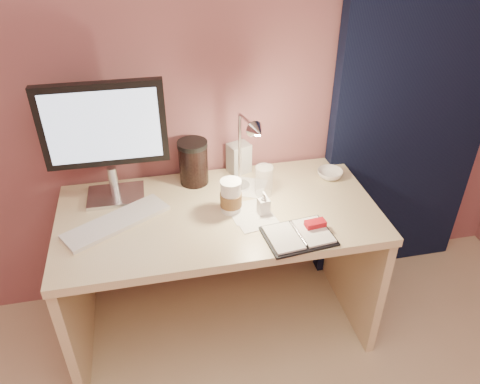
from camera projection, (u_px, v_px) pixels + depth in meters
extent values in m
plane|color=#925556|center=(202.00, 68.00, 2.07)|extent=(3.50, 0.00, 3.50)
cube|color=black|center=(418.00, 87.00, 2.28)|extent=(0.85, 0.08, 2.20)
cube|color=beige|center=(219.00, 214.00, 2.07)|extent=(1.40, 0.70, 0.04)
cube|color=beige|center=(75.00, 296.00, 2.15)|extent=(0.04, 0.66, 0.69)
cube|color=beige|center=(352.00, 255.00, 2.39)|extent=(0.04, 0.66, 0.69)
cube|color=beige|center=(210.00, 225.00, 2.51)|extent=(1.32, 0.03, 0.55)
cube|color=silver|center=(116.00, 195.00, 2.14)|extent=(0.26, 0.19, 0.02)
cylinder|color=silver|center=(114.00, 181.00, 2.10)|extent=(0.04, 0.04, 0.14)
cube|color=black|center=(103.00, 124.00, 1.94)|extent=(0.52, 0.05, 0.37)
cube|color=#B6D3F8|center=(103.00, 128.00, 1.91)|extent=(0.46, 0.01, 0.31)
cube|color=white|center=(117.00, 222.00, 1.97)|extent=(0.46, 0.34, 0.02)
cube|color=black|center=(298.00, 236.00, 1.90)|extent=(0.29, 0.23, 0.01)
cube|color=white|center=(283.00, 238.00, 1.88)|extent=(0.14, 0.19, 0.01)
cube|color=white|center=(313.00, 231.00, 1.91)|extent=(0.14, 0.19, 0.01)
cube|color=#B20F26|center=(315.00, 224.00, 1.93)|extent=(0.09, 0.05, 0.02)
cube|color=white|center=(255.00, 218.00, 2.01)|extent=(0.20, 0.20, 0.00)
cube|color=white|center=(248.00, 212.00, 2.05)|extent=(0.18, 0.18, 0.00)
cube|color=white|center=(247.00, 187.00, 2.21)|extent=(0.22, 0.22, 0.00)
cylinder|color=white|center=(231.00, 197.00, 2.02)|extent=(0.09, 0.09, 0.14)
cylinder|color=brown|center=(231.00, 199.00, 2.02)|extent=(0.10, 0.10, 0.06)
cylinder|color=white|center=(231.00, 182.00, 1.98)|extent=(0.09, 0.09, 0.01)
cylinder|color=white|center=(264.00, 181.00, 2.13)|extent=(0.08, 0.08, 0.14)
imported|color=silver|center=(330.00, 174.00, 2.28)|extent=(0.15, 0.15, 0.04)
imported|color=white|center=(264.00, 203.00, 2.01)|extent=(0.05, 0.06, 0.11)
cylinder|color=black|center=(194.00, 164.00, 2.20)|extent=(0.14, 0.14, 0.19)
cube|color=silver|center=(239.00, 158.00, 2.29)|extent=(0.12, 0.11, 0.15)
cylinder|color=silver|center=(240.00, 186.00, 2.21)|extent=(0.09, 0.09, 0.02)
cylinder|color=silver|center=(240.00, 152.00, 2.11)|extent=(0.01, 0.01, 0.35)
cone|color=silver|center=(239.00, 134.00, 1.87)|extent=(0.09, 0.08, 0.07)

